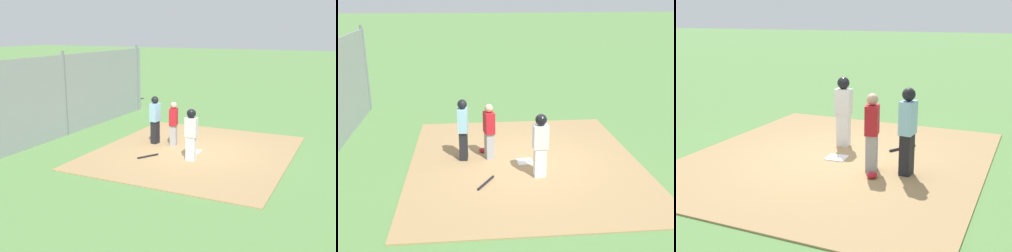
{
  "view_description": "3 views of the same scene",
  "coord_description": "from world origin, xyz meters",
  "views": [
    {
      "loc": [
        12.66,
        5.05,
        4.2
      ],
      "look_at": [
        -0.18,
        -1.1,
        0.79
      ],
      "focal_mm": 43.8,
      "sensor_mm": 36.0,
      "label": 1
    },
    {
      "loc": [
        10.36,
        -1.51,
        4.7
      ],
      "look_at": [
        -0.46,
        -0.49,
        0.96
      ],
      "focal_mm": 43.26,
      "sensor_mm": 36.0,
      "label": 2
    },
    {
      "loc": [
        -8.45,
        -3.97,
        3.17
      ],
      "look_at": [
        -0.49,
        -0.4,
        0.93
      ],
      "focal_mm": 46.89,
      "sensor_mm": 36.0,
      "label": 3
    }
  ],
  "objects": [
    {
      "name": "home_plate",
      "position": [
        0.0,
        0.0,
        0.04
      ],
      "size": [
        0.47,
        0.47,
        0.02
      ],
      "primitive_type": "cube",
      "rotation": [
        0.0,
        0.0,
        0.07
      ],
      "color": "white",
      "rests_on": "dirt_infield"
    },
    {
      "name": "dirt_infield",
      "position": [
        0.0,
        0.0,
        0.01
      ],
      "size": [
        7.2,
        6.4,
        0.03
      ],
      "primitive_type": "cube",
      "color": "#A88456",
      "rests_on": "ground_plane"
    },
    {
      "name": "baseball_bat",
      "position": [
        1.25,
        -1.15,
        0.06
      ],
      "size": [
        0.71,
        0.46,
        0.06
      ],
      "primitive_type": "cylinder",
      "rotation": [
        0.0,
        1.57,
        5.74
      ],
      "color": "black",
      "rests_on": "dirt_infield"
    },
    {
      "name": "catcher_mask",
      "position": [
        -0.82,
        -1.15,
        0.09
      ],
      "size": [
        0.24,
        0.2,
        0.12
      ],
      "primitive_type": "ellipsoid",
      "color": "#B21923",
      "rests_on": "dirt_infield"
    },
    {
      "name": "runner",
      "position": [
        0.94,
        0.26,
        1.01
      ],
      "size": [
        0.3,
        0.39,
        1.7
      ],
      "rotation": [
        0.0,
        0.0,
        3.2
      ],
      "color": "silver",
      "rests_on": "dirt_infield"
    },
    {
      "name": "ground_plane",
      "position": [
        0.0,
        0.0,
        0.0
      ],
      "size": [
        140.0,
        140.0,
        0.0
      ],
      "primitive_type": "plane",
      "color": "#5B8947"
    },
    {
      "name": "umpire",
      "position": [
        -0.35,
        -1.71,
        0.96
      ],
      "size": [
        0.4,
        0.29,
        1.76
      ],
      "rotation": [
        0.0,
        0.0,
        1.49
      ],
      "color": "black",
      "rests_on": "dirt_infield"
    },
    {
      "name": "catcher",
      "position": [
        -0.39,
        -0.97,
        0.86
      ],
      "size": [
        0.43,
        0.34,
        1.61
      ],
      "rotation": [
        0.0,
        0.0,
        1.79
      ],
      "color": "#9E9EA3",
      "rests_on": "dirt_infield"
    }
  ]
}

